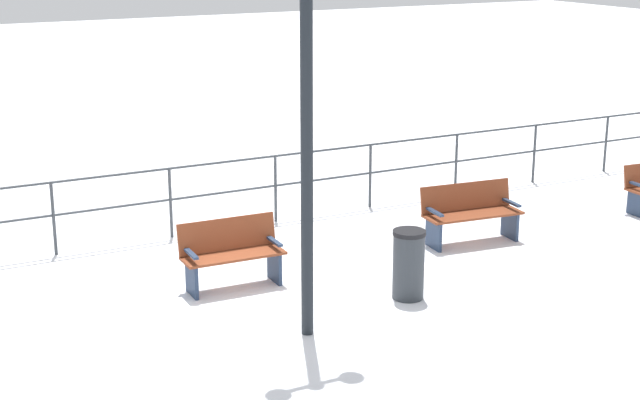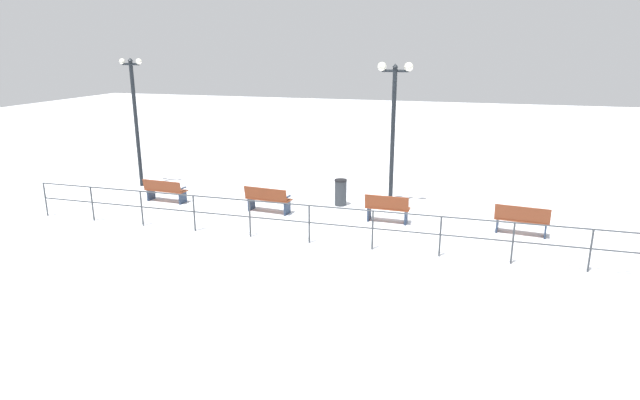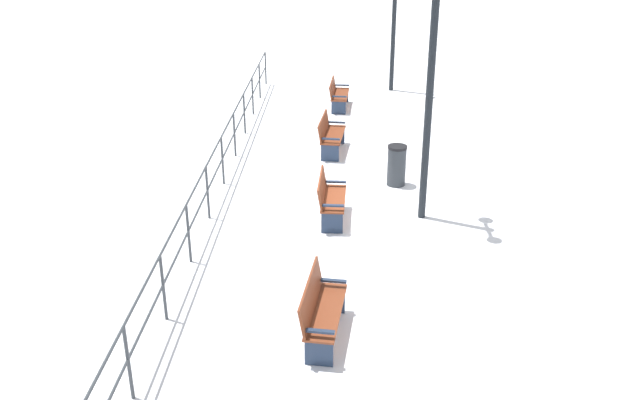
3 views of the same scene
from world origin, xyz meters
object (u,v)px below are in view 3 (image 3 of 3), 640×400
(bench_second, at_px, (321,309))
(trash_bin, at_px, (397,165))
(bench_third, at_px, (330,198))
(lamppost_middle, at_px, (432,56))
(bench_fourth, at_px, (330,134))
(bench_fifth, at_px, (338,94))

(bench_second, distance_m, trash_bin, 6.18)
(bench_second, xyz_separation_m, bench_third, (0.05, 4.07, -0.00))
(bench_second, relative_size, trash_bin, 1.71)
(bench_third, relative_size, trash_bin, 1.51)
(bench_second, height_order, lamppost_middle, lamppost_middle)
(bench_second, distance_m, lamppost_middle, 5.49)
(bench_fourth, height_order, bench_fifth, bench_fourth)
(bench_fifth, bearing_deg, trash_bin, -73.80)
(bench_fourth, xyz_separation_m, trash_bin, (1.56, -2.16, -0.01))
(bench_third, xyz_separation_m, bench_fourth, (-0.07, 4.08, -0.01))
(bench_second, xyz_separation_m, trash_bin, (1.54, 5.99, -0.01))
(bench_fourth, bearing_deg, trash_bin, -48.35)
(bench_fifth, bearing_deg, bench_second, -87.13)
(lamppost_middle, distance_m, trash_bin, 3.37)
(trash_bin, bearing_deg, bench_third, -127.75)
(lamppost_middle, xyz_separation_m, trash_bin, (-0.41, 1.72, -2.86))
(bench_second, distance_m, bench_third, 4.07)
(bench_fifth, height_order, trash_bin, trash_bin)
(lamppost_middle, relative_size, trash_bin, 5.26)
(bench_second, bearing_deg, bench_fifth, 96.21)
(bench_second, bearing_deg, bench_third, 96.10)
(lamppost_middle, bearing_deg, trash_bin, 103.52)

